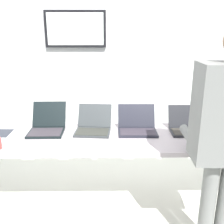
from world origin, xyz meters
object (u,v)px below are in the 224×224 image
laptop_station_4 (137,126)px  laptop_station_5 (187,126)px  laptop_station_2 (47,125)px  laptop_station_3 (93,126)px  workbench (115,141)px

laptop_station_4 → laptop_station_5: bearing=-1.1°
laptop_station_2 → laptop_station_5: size_ratio=1.17×
laptop_station_3 → laptop_station_2: bearing=179.3°
laptop_station_4 → workbench: bearing=-149.1°
workbench → laptop_station_5: laptop_station_5 is taller
laptop_station_3 → laptop_station_4: size_ratio=1.05×
laptop_station_2 → laptop_station_5: bearing=-1.1°
laptop_station_4 → laptop_station_5: laptop_station_4 is taller
laptop_station_3 → laptop_station_5: (0.91, -0.02, 0.00)m
workbench → laptop_station_5: size_ratio=10.72×
workbench → laptop_station_2: bearing=167.3°
laptop_station_2 → laptop_station_5: 1.36m
workbench → laptop_station_3: size_ratio=9.42×
laptop_station_2 → laptop_station_4: laptop_station_2 is taller
laptop_station_4 → laptop_station_5: size_ratio=1.08×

